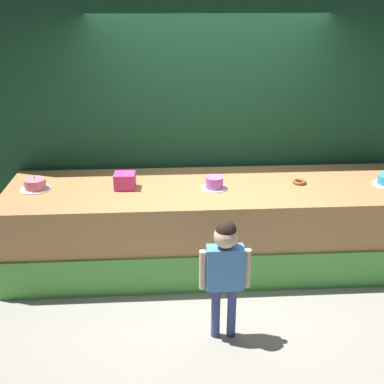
# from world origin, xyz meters

# --- Properties ---
(ground_plane) EXTENTS (12.00, 12.00, 0.00)m
(ground_plane) POSITION_xyz_m (0.00, 0.00, 0.00)
(ground_plane) COLOR gray
(stage_platform) EXTENTS (4.20, 1.19, 0.87)m
(stage_platform) POSITION_xyz_m (0.00, 0.58, 0.43)
(stage_platform) COLOR #B27F4C
(stage_platform) RESTS_ON ground_plane
(curtain_backdrop) EXTENTS (4.91, 0.08, 2.90)m
(curtain_backdrop) POSITION_xyz_m (0.00, 1.27, 1.45)
(curtain_backdrop) COLOR #19472D
(curtain_backdrop) RESTS_ON ground_plane
(child_figure) EXTENTS (0.41, 0.19, 1.07)m
(child_figure) POSITION_xyz_m (-0.03, -0.65, 0.69)
(child_figure) COLOR #3F4C8C
(child_figure) RESTS_ON ground_plane
(pink_box) EXTENTS (0.21, 0.19, 0.16)m
(pink_box) POSITION_xyz_m (-0.89, 0.59, 0.95)
(pink_box) COLOR #E03A86
(pink_box) RESTS_ON stage_platform
(donut) EXTENTS (0.14, 0.14, 0.03)m
(donut) POSITION_xyz_m (0.89, 0.60, 0.89)
(donut) COLOR brown
(donut) RESTS_ON stage_platform
(cake_left) EXTENTS (0.30, 0.30, 0.16)m
(cake_left) POSITION_xyz_m (-1.78, 0.61, 0.92)
(cake_left) COLOR white
(cake_left) RESTS_ON stage_platform
(cake_center) EXTENTS (0.27, 0.27, 0.12)m
(cake_center) POSITION_xyz_m (0.00, 0.52, 0.93)
(cake_center) COLOR silver
(cake_center) RESTS_ON stage_platform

